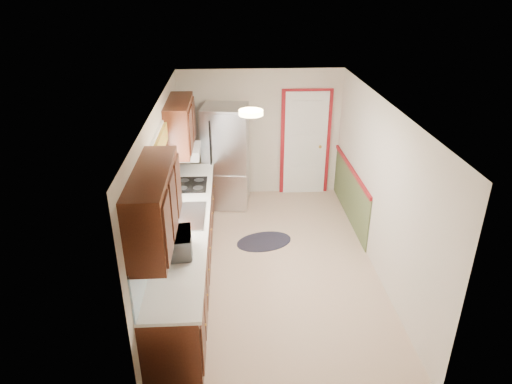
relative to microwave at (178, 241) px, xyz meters
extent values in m
cube|color=tan|center=(1.20, 1.10, -1.10)|extent=(3.20, 5.20, 0.12)
cube|color=white|center=(1.20, 1.10, 1.30)|extent=(3.20, 5.20, 0.12)
cube|color=beige|center=(1.20, 3.60, 0.10)|extent=(3.20, 0.10, 2.40)
cube|color=beige|center=(1.20, -1.40, 0.10)|extent=(3.20, 0.10, 2.40)
cube|color=beige|center=(-0.30, 1.10, 0.10)|extent=(0.10, 5.20, 2.40)
cube|color=beige|center=(2.70, 1.10, 0.10)|extent=(0.10, 5.20, 2.40)
cube|color=#3D190D|center=(0.00, 0.80, -0.65)|extent=(0.60, 4.00, 0.90)
cube|color=silver|center=(0.01, 0.80, -0.18)|extent=(0.63, 4.00, 0.04)
cube|color=#61B2ED|center=(-0.29, 0.80, 0.11)|extent=(0.02, 4.00, 0.55)
cube|color=#3D190D|center=(-0.12, -0.50, 0.72)|extent=(0.35, 1.40, 0.75)
cube|color=#3D190D|center=(-0.12, 2.20, 0.72)|extent=(0.35, 1.20, 0.75)
cube|color=white|center=(-0.29, 0.90, 0.52)|extent=(0.02, 1.00, 0.90)
cube|color=#C06824|center=(-0.24, 0.90, 0.87)|extent=(0.05, 1.12, 0.24)
cube|color=#B7B7BC|center=(0.01, 0.90, -0.16)|extent=(0.52, 0.82, 0.02)
cube|color=white|center=(-0.07, 2.25, 0.27)|extent=(0.45, 0.60, 0.15)
cube|color=maroon|center=(2.05, 3.57, -0.10)|extent=(0.94, 0.05, 2.08)
cube|color=white|center=(2.05, 3.54, -0.10)|extent=(0.80, 0.04, 2.00)
cube|color=#4A5831|center=(2.69, 2.45, -0.65)|extent=(0.02, 2.30, 0.90)
cube|color=maroon|center=(2.67, 2.45, -0.18)|extent=(0.04, 2.30, 0.06)
cylinder|color=#FFD88C|center=(0.90, 0.90, 1.26)|extent=(0.30, 0.30, 0.06)
imported|color=white|center=(0.00, 0.00, 0.00)|extent=(0.32, 0.51, 0.33)
cube|color=#B7B7BC|center=(0.55, 3.15, -0.18)|extent=(0.86, 0.82, 1.85)
cylinder|color=black|center=(0.29, 2.75, -0.27)|extent=(0.02, 0.02, 1.30)
ellipsoid|color=black|center=(1.14, 1.71, -1.10)|extent=(1.03, 0.81, 0.01)
cube|color=black|center=(0.01, 1.91, -0.15)|extent=(0.49, 0.58, 0.02)
camera|label=1|loc=(0.65, -4.56, 2.78)|focal=32.00mm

